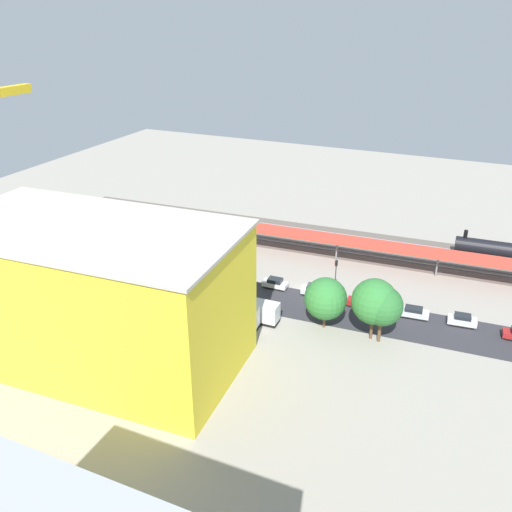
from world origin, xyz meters
name	(u,v)px	position (x,y,z in m)	size (l,w,h in m)	color
ground_plane	(306,291)	(0.00, 0.00, 0.00)	(191.58, 191.58, 0.00)	gray
rail_bed	(341,243)	(0.00, -21.13, 0.00)	(119.74, 14.83, 0.01)	#5B544C
street_asphalt	(297,304)	(0.00, 4.26, 0.00)	(119.74, 9.00, 0.01)	#2D2D33
track_rails	(341,242)	(0.00, -21.13, 0.18)	(119.60, 14.30, 0.12)	#9E9EA8
platform_canopy_near	(387,246)	(-9.96, -13.62, 4.16)	(58.06, 7.13, 4.37)	#C63D2D
locomotive	(501,252)	(-28.59, -24.54, 1.87)	(15.86, 3.60, 5.19)	black
parked_car_1	(462,320)	(-23.90, 0.50, 0.77)	(4.17, 2.16, 1.71)	black
parked_car_2	(413,313)	(-17.10, 1.01, 0.71)	(4.60, 2.20, 1.58)	black
parked_car_3	(363,303)	(-9.55, 1.13, 0.75)	(4.85, 1.97, 1.69)	black
parked_car_4	(314,290)	(-1.54, 0.55, 0.78)	(4.17, 2.21, 1.74)	black
parked_car_5	(275,284)	(5.08, 0.78, 0.73)	(4.11, 1.90, 1.64)	black
parked_car_6	(231,274)	(13.26, 0.64, 0.73)	(4.83, 2.03, 1.62)	black
construction_building	(96,297)	(18.74, 27.31, 9.00)	(35.90, 18.51, 18.01)	yellow
construction_roof_slab	(86,228)	(18.74, 27.31, 18.21)	(36.50, 19.11, 0.40)	#B7B2A8
box_truck_0	(111,278)	(29.64, 11.38, 1.65)	(8.57, 2.91, 3.38)	black
box_truck_1	(248,309)	(5.16, 11.26, 1.57)	(9.45, 2.55, 3.16)	black
box_truck_2	(229,315)	(6.88, 14.00, 1.66)	(8.86, 2.96, 3.38)	black
street_tree_0	(382,306)	(-13.71, 9.38, 5.62)	(5.51, 5.51, 8.39)	brown
street_tree_1	(122,263)	(28.24, 10.03, 4.10)	(4.60, 4.60, 6.42)	brown
street_tree_2	(326,299)	(-5.75, 8.96, 4.67)	(6.05, 6.05, 7.70)	brown
street_tree_4	(374,302)	(-12.56, 9.13, 5.88)	(6.28, 6.28, 9.04)	brown
traffic_light	(336,273)	(-4.70, -0.02, 4.29)	(0.50, 0.36, 6.46)	#333333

